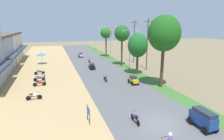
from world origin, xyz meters
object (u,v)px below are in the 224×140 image
Objects in this scene: parked_motorbike_fourth at (40,72)px; car_hatchback_yellow at (133,80)px; median_tree_fourth at (106,33)px; motorbike_ahead_third at (105,78)px; car_sedan_silver at (81,55)px; streetlamp_mid at (110,40)px; car_van_blue at (203,118)px; streetlamp_near at (130,47)px; car_hatchback_black at (92,66)px; median_tree_third at (122,34)px; utility_pole_near at (147,44)px; motorbike_ahead_fourth at (89,61)px; street_signboard at (88,112)px; median_tree_nearest at (164,34)px; vendor_umbrella at (41,54)px; utility_pole_far at (134,41)px; parked_motorbike_third at (39,78)px; parked_motorbike_nearest at (34,96)px; pedestrian_on_shoulder at (44,77)px; streetlamp_far at (95,37)px; median_tree_second at (138,45)px; motorbike_ahead_second at (135,117)px; parked_motorbike_second at (40,83)px.

car_hatchback_yellow is at bearing -36.62° from parked_motorbike_fourth.
motorbike_ahead_third is at bearing -106.27° from median_tree_fourth.
motorbike_ahead_third is at bearing -89.14° from car_sedan_silver.
car_van_blue is at bearing -94.36° from streetlamp_mid.
streetlamp_near is 3.87× the size of car_hatchback_black.
median_tree_fourth is 0.95× the size of streetlamp_mid.
car_hatchback_black reaches higher than car_sedan_silver.
parked_motorbike_fourth is at bearing -170.60° from median_tree_third.
utility_pole_near is 14.56m from motorbike_ahead_fourth.
car_hatchback_yellow is (-0.55, 13.18, -0.28)m from car_van_blue.
median_tree_nearest is at bearing 30.18° from street_signboard.
car_hatchback_yellow is 18.27m from motorbike_ahead_fourth.
car_hatchback_yellow is at bearing -55.46° from vendor_umbrella.
vendor_umbrella is at bearing 113.29° from car_van_blue.
utility_pole_far is 29.53m from car_van_blue.
parked_motorbike_third is at bearing -130.35° from motorbike_ahead_fourth.
car_sedan_silver is at bearing 117.07° from median_tree_third.
car_hatchback_yellow reaches higher than car_sedan_silver.
streetlamp_near is (16.90, -10.68, 2.23)m from vendor_umbrella.
pedestrian_on_shoulder is at bearing 81.25° from parked_motorbike_nearest.
streetlamp_far is 40.65m from car_hatchback_yellow.
median_tree_second is 18.06m from motorbike_ahead_second.
parked_motorbike_second is 19.93m from median_tree_third.
parked_motorbike_nearest and parked_motorbike_fourth have the same top height.
car_hatchback_yellow is (8.50, 9.19, -0.36)m from street_signboard.
streetlamp_mid is (0.00, 12.83, 0.35)m from streetlamp_near.
streetlamp_near is at bearing -85.90° from median_tree_third.
median_tree_third is 4.76× the size of motorbike_ahead_third.
parked_motorbike_third is 0.21× the size of streetlamp_mid.
median_tree_fourth is at bearing 63.46° from car_hatchback_black.
parked_motorbike_fourth is 0.21× the size of median_tree_third.
streetlamp_mid reaches higher than median_tree_fourth.
median_tree_nearest is at bearing -72.46° from motorbike_ahead_fourth.
motorbike_ahead_second is (-7.75, -32.56, -4.31)m from streetlamp_mid.
median_tree_third is at bearing -89.81° from median_tree_fourth.
median_tree_third reaches higher than car_van_blue.
parked_motorbike_second is 16.73m from vendor_umbrella.
utility_pole_near reaches higher than median_tree_second.
vendor_umbrella is 18.60m from median_tree_third.
car_hatchback_yellow is (-3.02, -5.19, -4.45)m from median_tree_second.
streetlamp_near reaches higher than street_signboard.
car_hatchback_yellow reaches higher than parked_motorbike_fourth.
parked_motorbike_fourth is 12.49m from motorbike_ahead_third.
car_sedan_silver is (-6.92, 13.53, -6.12)m from median_tree_third.
parked_motorbike_second is 40.83m from streetlamp_far.
car_hatchback_yellow is at bearing -98.35° from streetlamp_mid.
streetlamp_near is at bearing -53.94° from motorbike_ahead_fourth.
median_tree_second is (-0.23, 7.55, -2.34)m from median_tree_nearest.
utility_pole_far reaches higher than parked_motorbike_nearest.
car_van_blue is at bearing -105.32° from utility_pole_near.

